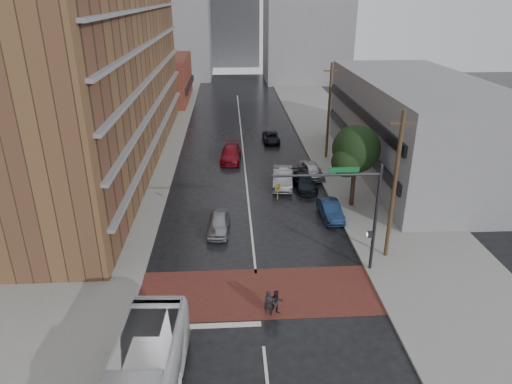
{
  "coord_description": "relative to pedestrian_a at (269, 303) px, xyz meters",
  "views": [
    {
      "loc": [
        -1.43,
        -21.79,
        16.25
      ],
      "look_at": [
        0.29,
        7.39,
        3.5
      ],
      "focal_mm": 32.0,
      "sensor_mm": 36.0,
      "label": 1
    }
  ],
  "objects": [
    {
      "name": "ground",
      "position": [
        -0.46,
        1.5,
        -0.74
      ],
      "size": [
        160.0,
        160.0,
        0.0
      ],
      "primitive_type": "plane",
      "color": "black",
      "rests_on": "ground"
    },
    {
      "name": "suv_travel",
      "position": [
        2.99,
        31.69,
        -0.17
      ],
      "size": [
        1.92,
        4.11,
        1.14
      ],
      "primitive_type": "imported",
      "rotation": [
        0.0,
        0.0,
        0.01
      ],
      "color": "black",
      "rests_on": "ground"
    },
    {
      "name": "car_parked_far",
      "position": [
        5.84,
        20.2,
        -0.03
      ],
      "size": [
        2.32,
        4.37,
        1.41
      ],
      "primitive_type": "imported",
      "rotation": [
        0.0,
        0.0,
        0.16
      ],
      "color": "#B7B9BF",
      "rests_on": "ground"
    },
    {
      "name": "apartment_block",
      "position": [
        -14.46,
        25.5,
        13.26
      ],
      "size": [
        10.0,
        44.0,
        28.0
      ],
      "primitive_type": "cube",
      "color": "brown",
      "rests_on": "ground"
    },
    {
      "name": "distant_tower_center",
      "position": [
        -0.46,
        96.5,
        11.26
      ],
      "size": [
        12.0,
        10.0,
        24.0
      ],
      "primitive_type": "cube",
      "color": "gray",
      "rests_on": "ground"
    },
    {
      "name": "pedestrian_a",
      "position": [
        0.0,
        0.0,
        0.0
      ],
      "size": [
        0.57,
        0.41,
        1.48
      ],
      "primitive_type": "imported",
      "rotation": [
        0.0,
        0.0,
        0.1
      ],
      "color": "black",
      "rests_on": "ground"
    },
    {
      "name": "sidewalk_east",
      "position": [
        11.04,
        26.5,
        -0.67
      ],
      "size": [
        9.0,
        90.0,
        0.15
      ],
      "primitive_type": "cube",
      "color": "gray",
      "rests_on": "ground"
    },
    {
      "name": "signal_mast",
      "position": [
        5.39,
        4.0,
        3.99
      ],
      "size": [
        6.5,
        0.3,
        7.2
      ],
      "color": "#2D2D33",
      "rests_on": "ground"
    },
    {
      "name": "pedestrian_b",
      "position": [
        0.44,
        0.0,
        0.01
      ],
      "size": [
        0.85,
        0.74,
        1.51
      ],
      "primitive_type": "imported",
      "rotation": [
        0.0,
        0.0,
        0.25
      ],
      "color": "black",
      "rests_on": "ground"
    },
    {
      "name": "storefront_west",
      "position": [
        -12.46,
        55.5,
        2.76
      ],
      "size": [
        8.0,
        16.0,
        7.0
      ],
      "primitive_type": "cube",
      "color": "brown",
      "rests_on": "ground"
    },
    {
      "name": "utility_pole_near",
      "position": [
        8.34,
        5.5,
        4.4
      ],
      "size": [
        1.6,
        0.26,
        10.0
      ],
      "color": "#473321",
      "rests_on": "ground"
    },
    {
      "name": "sidewalk_west",
      "position": [
        -11.96,
        26.5,
        -0.67
      ],
      "size": [
        9.0,
        90.0,
        0.15
      ],
      "primitive_type": "cube",
      "color": "gray",
      "rests_on": "ground"
    },
    {
      "name": "crosswalk",
      "position": [
        -0.46,
        2.0,
        -0.73
      ],
      "size": [
        14.0,
        5.0,
        0.02
      ],
      "primitive_type": "cube",
      "color": "maroon",
      "rests_on": "ground"
    },
    {
      "name": "utility_pole_far",
      "position": [
        8.34,
        25.5,
        4.4
      ],
      "size": [
        1.6,
        0.26,
        10.0
      ],
      "color": "#473321",
      "rests_on": "ground"
    },
    {
      "name": "car_travel_b",
      "position": [
        2.82,
        18.14,
        0.08
      ],
      "size": [
        2.28,
        5.15,
        1.64
      ],
      "primitive_type": "imported",
      "rotation": [
        0.0,
        0.0,
        -0.11
      ],
      "color": "#9C9FA4",
      "rests_on": "ground"
    },
    {
      "name": "street_tree",
      "position": [
        8.06,
        13.53,
        3.99
      ],
      "size": [
        4.2,
        4.1,
        6.9
      ],
      "color": "#332319",
      "rests_on": "ground"
    },
    {
      "name": "car_travel_c",
      "position": [
        -1.85,
        25.47,
        -0.01
      ],
      "size": [
        2.43,
        5.21,
        1.47
      ],
      "primitive_type": "imported",
      "rotation": [
        0.0,
        0.0,
        -0.07
      ],
      "color": "maroon",
      "rests_on": "ground"
    },
    {
      "name": "car_parked_mid",
      "position": [
        4.74,
        17.5,
        -0.11
      ],
      "size": [
        2.0,
        4.42,
        1.26
      ],
      "primitive_type": "imported",
      "rotation": [
        0.0,
        0.0,
        0.06
      ],
      "color": "black",
      "rests_on": "ground"
    },
    {
      "name": "car_travel_a",
      "position": [
        -2.89,
        9.71,
        -0.07
      ],
      "size": [
        1.81,
        4.02,
        1.34
      ],
      "primitive_type": "imported",
      "rotation": [
        0.0,
        0.0,
        -0.06
      ],
      "color": "#9CA0A3",
      "rests_on": "ground"
    },
    {
      "name": "car_parked_near",
      "position": [
        5.84,
        11.5,
        -0.08
      ],
      "size": [
        1.61,
        4.06,
        1.32
      ],
      "primitive_type": "imported",
      "rotation": [
        0.0,
        0.0,
        0.05
      ],
      "color": "#142646",
      "rests_on": "ground"
    },
    {
      "name": "building_east",
      "position": [
        16.04,
        21.5,
        3.76
      ],
      "size": [
        11.0,
        26.0,
        9.0
      ],
      "primitive_type": "cube",
      "color": "gray",
      "rests_on": "ground"
    }
  ]
}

